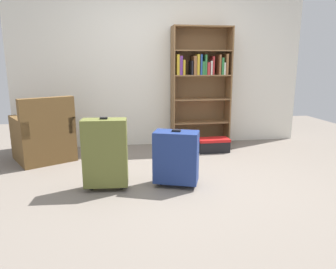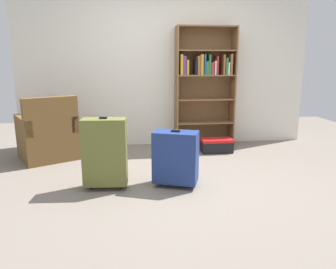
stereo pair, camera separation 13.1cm
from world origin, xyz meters
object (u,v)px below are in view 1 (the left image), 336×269
(mug, at_px, (92,153))
(suitcase_navy_blue, at_px, (176,157))
(armchair, at_px, (44,138))
(suitcase_olive, at_px, (105,153))
(bookshelf, at_px, (200,82))
(storage_box, at_px, (213,145))

(mug, relative_size, suitcase_navy_blue, 0.19)
(armchair, xyz_separation_m, mug, (0.63, 0.08, -0.27))
(mug, bearing_deg, suitcase_olive, -79.11)
(armchair, height_order, mug, armchair)
(bookshelf, xyz_separation_m, suitcase_navy_blue, (-0.71, -1.74, -0.70))
(armchair, height_order, suitcase_navy_blue, armchair)
(bookshelf, height_order, storage_box, bookshelf)
(mug, height_order, suitcase_navy_blue, suitcase_navy_blue)
(armchair, height_order, suitcase_olive, armchair)
(mug, bearing_deg, bookshelf, 14.16)
(storage_box, xyz_separation_m, suitcase_olive, (-1.58, -1.25, 0.30))
(mug, relative_size, storage_box, 0.25)
(suitcase_navy_blue, bearing_deg, suitcase_olive, 178.69)
(armchair, relative_size, mug, 7.90)
(storage_box, bearing_deg, armchair, -179.12)
(armchair, height_order, storage_box, armchair)
(suitcase_olive, bearing_deg, bookshelf, 49.46)
(suitcase_olive, bearing_deg, suitcase_navy_blue, -1.31)
(suitcase_navy_blue, distance_m, suitcase_olive, 0.76)
(bookshelf, xyz_separation_m, suitcase_olive, (-1.47, -1.72, -0.62))
(mug, xyz_separation_m, storage_box, (1.83, -0.04, 0.06))
(bookshelf, relative_size, storage_box, 3.97)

